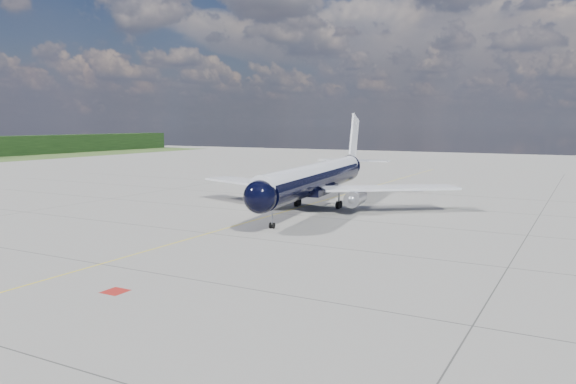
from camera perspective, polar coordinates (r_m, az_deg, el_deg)
name	(u,v)px	position (r m, az deg, el deg)	size (l,w,h in m)	color
ground	(296,208)	(77.26, 0.82, -1.67)	(320.00, 320.00, 0.00)	gray
taxiway_centerline	(278,213)	(72.92, -1.01, -2.19)	(0.16, 160.00, 0.01)	yellow
red_marking	(115,291)	(41.53, -17.14, -9.62)	(1.60, 1.60, 0.01)	maroon
main_airliner	(318,178)	(77.77, 3.06, 1.45)	(37.61, 46.13, 13.35)	black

